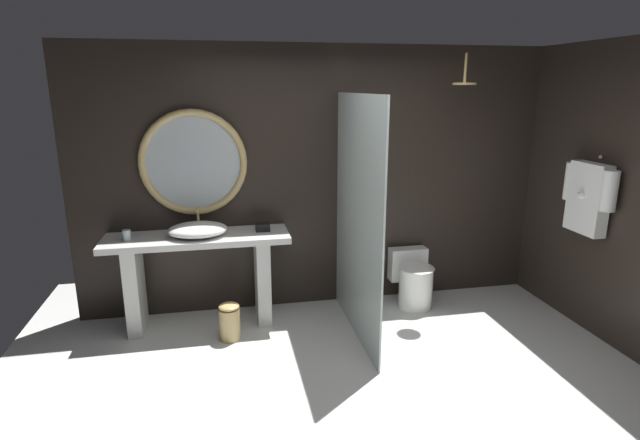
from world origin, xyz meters
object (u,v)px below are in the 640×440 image
at_px(round_wall_mirror, 194,163).
at_px(rain_shower_head, 464,82).
at_px(tissue_box, 263,227).
at_px(waste_bin, 230,321).
at_px(vessel_sink, 198,230).
at_px(tumbler_cup, 127,235).
at_px(toilet, 413,280).
at_px(hanging_bathrobe, 588,195).

bearing_deg(round_wall_mirror, rain_shower_head, -7.77).
distance_m(tissue_box, waste_bin, 0.92).
distance_m(vessel_sink, waste_bin, 0.88).
height_order(tumbler_cup, rain_shower_head, rain_shower_head).
relative_size(tumbler_cup, tissue_box, 0.74).
xyz_separation_m(round_wall_mirror, toilet, (2.14, -0.23, -1.25)).
relative_size(toilet, waste_bin, 1.62).
xyz_separation_m(rain_shower_head, toilet, (-0.36, 0.11, -1.98)).
height_order(tissue_box, rain_shower_head, rain_shower_head).
relative_size(rain_shower_head, hanging_bathrobe, 0.40).
relative_size(vessel_sink, toilet, 0.97).
height_order(tumbler_cup, waste_bin, tumbler_cup).
height_order(round_wall_mirror, toilet, round_wall_mirror).
relative_size(vessel_sink, hanging_bathrobe, 0.77).
relative_size(hanging_bathrobe, toilet, 1.26).
bearing_deg(tumbler_cup, waste_bin, -21.73).
height_order(tumbler_cup, tissue_box, tumbler_cup).
relative_size(tissue_box, toilet, 0.24).
height_order(round_wall_mirror, waste_bin, round_wall_mirror).
distance_m(tumbler_cup, tissue_box, 1.21).
bearing_deg(vessel_sink, rain_shower_head, -1.96).
bearing_deg(round_wall_mirror, tissue_box, -17.91).
bearing_deg(hanging_bathrobe, tumbler_cup, 169.94).
xyz_separation_m(vessel_sink, toilet, (2.13, 0.02, -0.67)).
relative_size(rain_shower_head, waste_bin, 0.82).
relative_size(tumbler_cup, hanging_bathrobe, 0.14).
relative_size(tumbler_cup, waste_bin, 0.28).
bearing_deg(waste_bin, tumbler_cup, 158.27).
distance_m(round_wall_mirror, toilet, 2.49).
relative_size(tissue_box, waste_bin, 0.38).
height_order(vessel_sink, tumbler_cup, vessel_sink).
bearing_deg(round_wall_mirror, toilet, -6.24).
xyz_separation_m(round_wall_mirror, waste_bin, (0.25, -0.62, -1.34)).
bearing_deg(tissue_box, round_wall_mirror, 162.09).
distance_m(tumbler_cup, hanging_bathrobe, 4.12).
bearing_deg(hanging_bathrobe, waste_bin, 173.28).
xyz_separation_m(tissue_box, waste_bin, (-0.35, -0.42, -0.74)).
height_order(rain_shower_head, hanging_bathrobe, rain_shower_head).
distance_m(tissue_box, hanging_bathrobe, 2.96).
xyz_separation_m(hanging_bathrobe, waste_bin, (-3.18, 0.38, -1.10)).
xyz_separation_m(round_wall_mirror, hanging_bathrobe, (3.44, -0.99, -0.24)).
relative_size(vessel_sink, tumbler_cup, 5.52).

